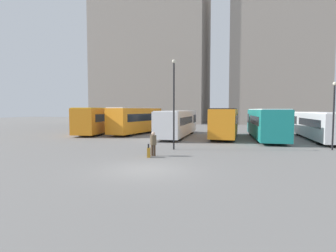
{
  "coord_description": "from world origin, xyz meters",
  "views": [
    {
      "loc": [
        4.42,
        -12.27,
        3.01
      ],
      "look_at": [
        -1.32,
        9.35,
        1.6
      ],
      "focal_mm": 28.0,
      "sensor_mm": 36.0,
      "label": 1
    }
  ],
  "objects": [
    {
      "name": "bus_5",
      "position": [
        12.32,
        16.8,
        1.51
      ],
      "size": [
        2.59,
        12.44,
        2.75
      ],
      "rotation": [
        0.0,
        0.0,
        1.57
      ],
      "color": "silver",
      "rests_on": "ground_plane"
    },
    {
      "name": "lamp_post_1",
      "position": [
        11.29,
        9.55,
        3.01
      ],
      "size": [
        0.28,
        0.28,
        5.05
      ],
      "color": "black",
      "rests_on": "ground_plane"
    },
    {
      "name": "bus_3",
      "position": [
        3.14,
        16.05,
        1.69
      ],
      "size": [
        2.67,
        9.14,
        3.13
      ],
      "rotation": [
        0.0,
        0.0,
        1.55
      ],
      "color": "orange",
      "rests_on": "ground_plane"
    },
    {
      "name": "ground_plane",
      "position": [
        0.0,
        0.0,
        0.0
      ],
      "size": [
        160.0,
        160.0,
        0.0
      ],
      "primitive_type": "plane",
      "color": "slate"
    },
    {
      "name": "suitcase",
      "position": [
        -0.96,
        3.26,
        0.3
      ],
      "size": [
        0.28,
        0.46,
        0.87
      ],
      "rotation": [
        0.0,
        0.0,
        1.8
      ],
      "color": "#B27A1E",
      "rests_on": "ground_plane"
    },
    {
      "name": "bus_1",
      "position": [
        -7.61,
        17.94,
        1.75
      ],
      "size": [
        3.95,
        9.51,
        3.25
      ],
      "rotation": [
        0.0,
        0.0,
        1.4
      ],
      "color": "orange",
      "rests_on": "ground_plane"
    },
    {
      "name": "lamp_post_2",
      "position": [
        -0.19,
        6.8,
        3.88
      ],
      "size": [
        0.28,
        0.28,
        6.71
      ],
      "color": "black",
      "rests_on": "ground_plane"
    },
    {
      "name": "building_block_right",
      "position": [
        12.1,
        49.25,
        22.16
      ],
      "size": [
        18.85,
        13.81,
        44.32
      ],
      "color": "gray",
      "rests_on": "ground_plane"
    },
    {
      "name": "bus_4",
      "position": [
        7.21,
        16.24,
        1.68
      ],
      "size": [
        3.15,
        11.98,
        3.08
      ],
      "rotation": [
        0.0,
        0.0,
        1.62
      ],
      "color": "#19847F",
      "rests_on": "ground_plane"
    },
    {
      "name": "bus_0",
      "position": [
        -12.34,
        17.6,
        1.75
      ],
      "size": [
        3.89,
        11.28,
        3.22
      ],
      "rotation": [
        0.0,
        0.0,
        1.7
      ],
      "color": "orange",
      "rests_on": "ground_plane"
    },
    {
      "name": "traveler",
      "position": [
        -0.82,
        3.76,
        0.94
      ],
      "size": [
        0.49,
        0.49,
        1.58
      ],
      "rotation": [
        0.0,
        0.0,
        1.8
      ],
      "color": "#4C3828",
      "rests_on": "ground_plane"
    },
    {
      "name": "bus_2",
      "position": [
        -2.04,
        16.42,
        1.58
      ],
      "size": [
        2.68,
        11.88,
        2.88
      ],
      "rotation": [
        0.0,
        0.0,
        1.59
      ],
      "color": "silver",
      "rests_on": "ground_plane"
    },
    {
      "name": "building_block_left",
      "position": [
        -15.53,
        49.25,
        17.18
      ],
      "size": [
        25.7,
        17.13,
        34.36
      ],
      "color": "gray",
      "rests_on": "ground_plane"
    }
  ]
}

